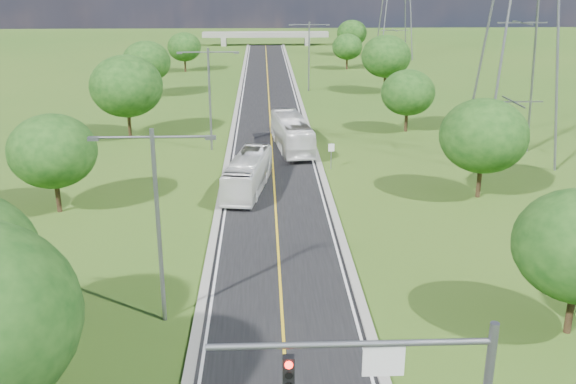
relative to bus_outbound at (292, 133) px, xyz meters
name	(u,v)px	position (x,y,z in m)	size (l,w,h in m)	color
ground	(270,117)	(-1.97, 15.22, -1.68)	(260.00, 260.00, 0.00)	#2F5818
road	(269,107)	(-1.97, 21.22, -1.65)	(8.00, 150.00, 0.06)	black
curb_left	(237,107)	(-6.22, 21.22, -1.57)	(0.50, 150.00, 0.22)	gray
curb_right	(302,106)	(2.28, 21.22, -1.57)	(0.50, 150.00, 0.22)	gray
speed_limit_sign	(331,152)	(3.23, -6.79, -0.08)	(0.55, 0.09, 2.40)	slate
overpass	(265,35)	(-1.97, 95.22, 0.73)	(30.00, 3.00, 3.20)	gray
streetlight_near_left	(157,211)	(-7.97, -32.78, 4.26)	(5.90, 0.25, 10.00)	slate
streetlight_mid_left	(209,91)	(-7.97, 0.22, 4.26)	(5.90, 0.25, 10.00)	slate
streetlight_far_right	(309,50)	(4.03, 33.22, 4.26)	(5.90, 0.25, 10.00)	slate
power_tower_near	(524,6)	(20.03, -4.78, 12.32)	(9.00, 6.40, 28.00)	slate
tree_lb	(52,151)	(-17.97, -16.78, 2.96)	(6.30, 6.30, 7.33)	black
tree_lc	(126,86)	(-16.97, 5.22, 3.89)	(7.56, 7.56, 8.79)	black
tree_ld	(146,62)	(-18.97, 29.22, 3.27)	(6.72, 6.72, 7.82)	black
tree_le	(184,47)	(-16.47, 53.22, 2.65)	(5.88, 5.88, 6.84)	black
tree_rb	(484,136)	(14.03, -14.78, 3.27)	(6.72, 6.72, 7.82)	black
tree_rc	(408,93)	(13.03, 7.22, 2.65)	(5.88, 5.88, 6.84)	black
tree_rd	(386,56)	(15.03, 31.22, 3.58)	(7.14, 7.14, 8.30)	black
tree_re	(347,47)	(12.53, 55.22, 2.34)	(5.46, 5.46, 6.35)	black
tree_rf	(352,33)	(16.03, 75.22, 2.96)	(6.30, 6.30, 7.33)	black
bus_outbound	(292,133)	(0.00, 0.00, 0.00)	(2.73, 11.66, 3.25)	white
bus_inbound	(248,174)	(-4.09, -12.63, -0.19)	(2.40, 10.27, 2.86)	white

